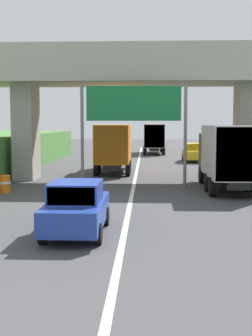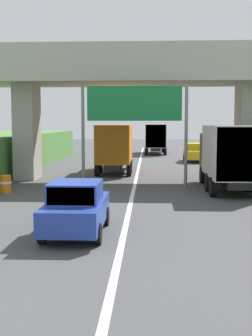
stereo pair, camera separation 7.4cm
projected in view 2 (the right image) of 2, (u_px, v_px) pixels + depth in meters
lane_centre_stripe at (133, 193)px, 23.07m from camera, size 0.20×85.41×0.01m
overpass_bridge at (136, 80)px, 28.09m from camera, size 40.00×4.80×8.19m
overhead_highway_sign at (134, 111)px, 24.80m from camera, size 5.88×0.18×5.69m
truck_red at (155, 137)px, 52.43m from camera, size 2.44×7.30×3.44m
truck_orange at (115, 146)px, 32.56m from camera, size 2.44×7.30×3.44m
truck_black at (228, 154)px, 23.98m from camera, size 2.44×7.30×3.44m
car_yellow at (195, 153)px, 41.58m from camera, size 1.86×4.10×1.72m
car_blue at (76, 208)px, 14.50m from camera, size 1.86×4.10×1.72m
construction_barrel_3 at (6, 184)px, 23.22m from camera, size 0.57×0.57×0.90m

